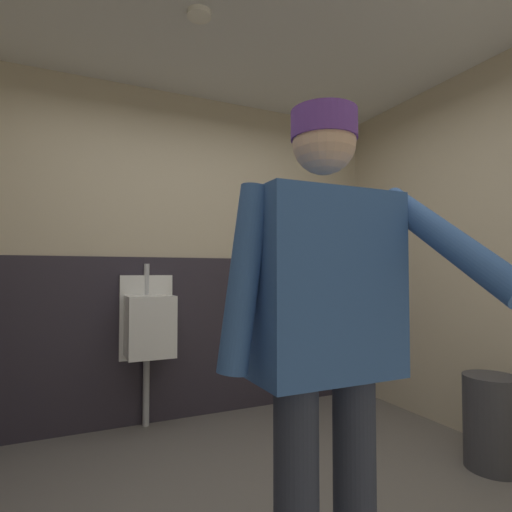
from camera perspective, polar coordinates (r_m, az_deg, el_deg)
wall_back at (r=3.45m, az=-11.12°, el=0.34°), size 4.24×0.12×2.66m
wainscot_band_back at (r=3.41m, az=-10.90°, el=-11.14°), size 3.64×0.03×1.29m
downlight_far at (r=2.71m, az=-7.97°, el=30.52°), size 0.14×0.14×0.03m
urinal_solo at (r=3.20m, az=-14.79°, el=-9.34°), size 0.40×0.34×1.24m
person at (r=1.33m, az=9.90°, el=-9.73°), size 0.69×0.60×1.70m
trash_bin at (r=2.99m, az=30.17°, el=-19.48°), size 0.32×0.32×0.55m
soap_dispenser at (r=3.79m, az=5.91°, el=2.25°), size 0.10×0.07×0.18m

